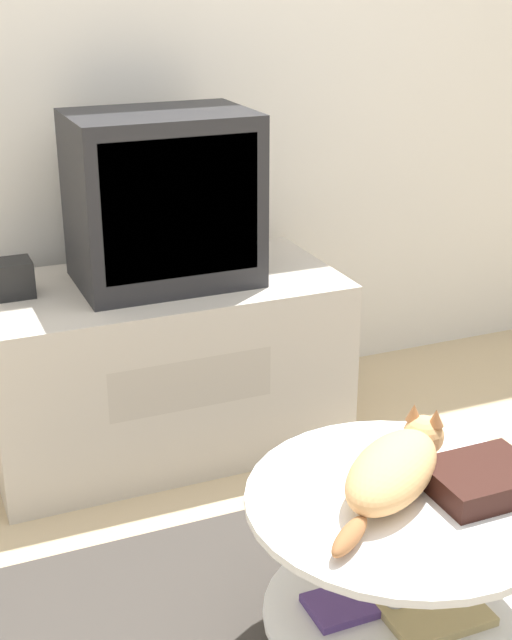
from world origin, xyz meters
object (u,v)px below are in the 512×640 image
Objects in this scene: speaker at (14,278)px; dvd_box at (482,479)px; tv at (163,199)px; cat at (395,467)px.

dvd_box is (0.76, -1.27, -0.14)m from speaker.
tv is 1.24× the size of cat.
dvd_box is (0.30, -1.23, -0.35)m from tv.
speaker is 0.25× the size of cat.
tv reaches higher than speaker.
cat reaches higher than dvd_box.
tv is at bearing -5.40° from speaker.
cat is (-0.17, 0.07, 0.03)m from dvd_box.
tv is 2.37× the size of dvd_box.
cat is (0.13, -1.15, -0.32)m from tv.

